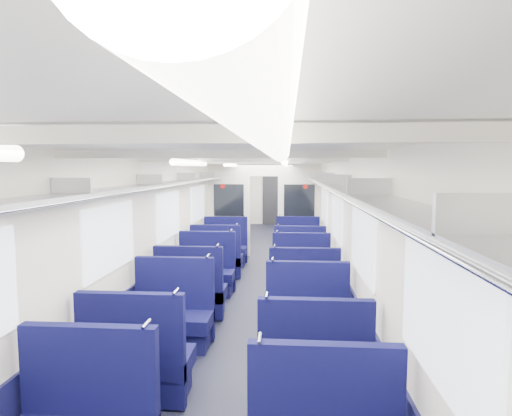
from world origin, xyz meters
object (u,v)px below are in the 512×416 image
seat_14 (206,274)px  seat_19 (298,249)px  seat_11 (308,326)px  seat_17 (299,262)px  seat_10 (173,318)px  seat_18 (225,250)px  end_door (272,199)px  seat_13 (304,296)px  seat_16 (217,260)px  bulkhead (264,207)px  seat_12 (191,294)px  seat_8 (137,365)px  seat_15 (301,277)px  seat_9 (314,374)px

seat_14 → seat_19: same height
seat_11 → seat_17: (0.00, 3.38, 0.00)m
seat_10 → seat_18: bearing=90.0°
end_door → seat_14: bearing=-95.2°
seat_13 → seat_17: same height
end_door → seat_18: size_ratio=1.79×
seat_16 → seat_17: same height
seat_11 → seat_14: 2.83m
bulkhead → seat_17: (0.83, -2.19, -0.89)m
bulkhead → seat_12: 4.61m
bulkhead → seat_10: (-0.83, -5.45, -0.89)m
end_door → seat_14: size_ratio=1.79×
bulkhead → seat_8: (-0.83, -6.69, -0.89)m
seat_11 → seat_10: bearing=175.8°
seat_16 → seat_14: bearing=-90.0°
end_door → seat_19: size_ratio=1.79×
seat_12 → seat_14: bearing=90.0°
seat_8 → seat_10: 1.24m
seat_15 → seat_16: size_ratio=1.00×
seat_9 → seat_8: bearing=178.1°
seat_18 → seat_10: bearing=-90.0°
seat_17 → seat_19: bearing=90.0°
seat_8 → seat_15: (1.66, 3.36, 0.00)m
seat_10 → seat_19: (1.66, 4.59, 0.00)m
seat_9 → seat_15: bearing=90.0°
seat_19 → seat_12: bearing=-114.9°
seat_8 → seat_18: size_ratio=1.00×
seat_9 → seat_11: same height
seat_9 → seat_15: same height
seat_8 → seat_16: (0.00, 4.52, 0.00)m
seat_11 → seat_17: size_ratio=1.00×
seat_13 → seat_14: 2.02m
seat_19 → bulkhead: bearing=133.9°
end_door → seat_15: size_ratio=1.79×
seat_10 → seat_18: size_ratio=1.00×
bulkhead → seat_12: bulkhead is taller
seat_11 → seat_8: bearing=-146.1°
seat_15 → seat_19: 2.47m
end_door → seat_14: (-0.83, -9.20, -0.66)m
seat_13 → seat_8: bearing=-126.3°
bulkhead → seat_13: (0.83, -4.43, -0.89)m
seat_11 → seat_19: (0.00, 4.71, 0.00)m
end_door → seat_9: end_door is taller
seat_15 → seat_18: 2.83m
seat_12 → seat_18: 3.40m
bulkhead → seat_12: size_ratio=2.50×
seat_12 → seat_19: size_ratio=1.00×
seat_8 → seat_16: bearing=90.0°
seat_18 → bulkhead: bearing=51.5°
seat_12 → seat_13: same height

